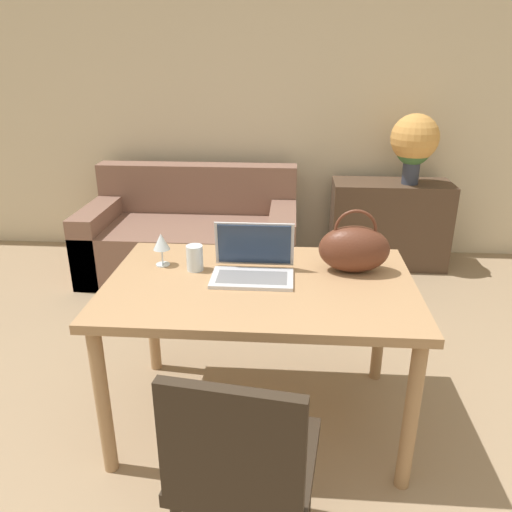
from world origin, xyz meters
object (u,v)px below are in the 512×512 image
object	(u,v)px
wine_glass	(161,243)
flower_vase	(414,142)
drinking_glass	(195,258)
handbag	(354,248)
chair	(242,462)
laptop	(253,262)
couch	(193,238)

from	to	relation	value
wine_glass	flower_vase	world-z (taller)	flower_vase
drinking_glass	handbag	xyz separation A→B (m)	(0.73, 0.04, 0.05)
chair	laptop	distance (m)	0.92
drinking_glass	flower_vase	xyz separation A→B (m)	(1.37, 1.89, 0.24)
chair	handbag	bearing A→B (deg)	73.87
drinking_glass	flower_vase	bearing A→B (deg)	53.97
laptop	handbag	distance (m)	0.46
drinking_glass	wine_glass	size ratio (longest dim) A/B	0.75
chair	handbag	size ratio (longest dim) A/B	2.67
chair	handbag	distance (m)	1.09
couch	handbag	distance (m)	2.05
drinking_glass	wine_glass	distance (m)	0.18
wine_glass	flower_vase	size ratio (longest dim) A/B	0.29
couch	chair	bearing A→B (deg)	-75.58
laptop	flower_vase	bearing A→B (deg)	60.21
laptop	handbag	size ratio (longest dim) A/B	1.13
handbag	chair	bearing A→B (deg)	-114.12
couch	wine_glass	world-z (taller)	wine_glass
laptop	drinking_glass	bearing A→B (deg)	172.88
couch	handbag	bearing A→B (deg)	-56.60
laptop	wine_glass	xyz separation A→B (m)	(-0.44, 0.08, 0.05)
couch	wine_glass	xyz separation A→B (m)	(0.19, -1.64, 0.57)
chair	wine_glass	xyz separation A→B (m)	(-0.47, 0.94, 0.37)
couch	laptop	distance (m)	1.90
laptop	couch	bearing A→B (deg)	110.18
laptop	drinking_glass	distance (m)	0.27
flower_vase	drinking_glass	bearing A→B (deg)	-126.03
handbag	laptop	bearing A→B (deg)	-170.96
handbag	flower_vase	size ratio (longest dim) A/B	0.59
flower_vase	laptop	bearing A→B (deg)	-119.79
handbag	flower_vase	distance (m)	1.97
laptop	flower_vase	world-z (taller)	flower_vase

